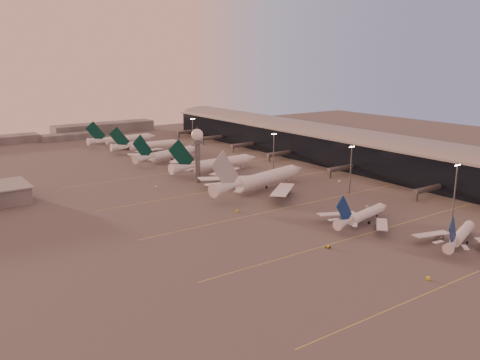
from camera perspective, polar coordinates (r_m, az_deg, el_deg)
ground at (r=187.75m, az=13.01°, el=-7.72°), size 700.00×700.00×0.00m
taxiway_markings at (r=245.15m, az=8.03°, el=-2.40°), size 180.00×185.25×0.02m
terminal at (r=333.98m, az=11.55°, el=3.61°), size 57.00×362.00×23.04m
radar_tower at (r=276.07m, az=-4.81°, el=3.96°), size 6.40×6.40×31.10m
mast_a at (r=228.65m, az=23.00°, el=-1.00°), size 3.60×0.56×25.00m
mast_b at (r=258.51m, az=12.34°, el=1.39°), size 3.60×0.56×25.00m
mast_c at (r=294.46m, az=3.80°, el=3.17°), size 3.60×0.56×25.00m
mast_d at (r=366.86m, az=-5.33°, el=5.23°), size 3.60×0.56×25.00m
distant_horizon at (r=464.71m, az=-18.01°, el=5.18°), size 165.00×37.50×9.00m
narrowbody_near at (r=203.99m, az=23.53°, el=-5.90°), size 36.46×28.59×14.82m
narrowbody_mid at (r=215.08m, az=13.63°, el=-4.08°), size 39.94×31.55×15.79m
widebody_white at (r=261.13m, az=2.44°, el=-0.29°), size 70.43×55.81×25.18m
greentail_a at (r=301.85m, az=-2.72°, el=1.56°), size 62.81×50.60×22.80m
greentail_b at (r=336.60m, az=-8.04°, el=2.66°), size 56.09×44.62×21.03m
greentail_c at (r=374.00m, az=-10.29°, el=3.65°), size 55.08×44.37×20.00m
greentail_d at (r=405.16m, az=-12.99°, el=4.30°), size 57.15×46.09×20.75m
gsv_truck_a at (r=170.70m, az=20.38°, el=-10.09°), size 5.25×4.83×2.13m
gsv_tug_mid at (r=187.74m, az=9.86°, el=-7.41°), size 3.21×3.80×0.93m
gsv_truck_b at (r=239.39m, az=14.13°, el=-2.79°), size 6.14×3.08×2.37m
gsv_truck_c at (r=226.75m, az=-0.36°, el=-3.32°), size 4.56×5.19×2.07m
gsv_catering_b at (r=284.89m, az=11.16°, el=0.14°), size 5.07×3.81×3.80m
gsv_tug_far at (r=271.38m, az=-1.61°, el=-0.58°), size 2.96×3.98×1.02m
gsv_truck_d at (r=271.28m, az=-9.47°, el=-0.65°), size 2.56×5.37×2.08m
gsv_tug_hangar at (r=330.19m, az=-3.33°, el=1.99°), size 3.92×2.89×1.00m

